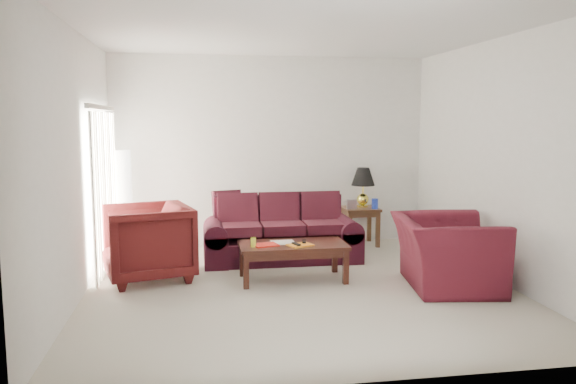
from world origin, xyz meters
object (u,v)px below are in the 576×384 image
object	(u,v)px
armchair_left	(147,242)
coffee_table	(293,262)
sofa	(281,229)
floor_lamp	(124,202)
end_table	(360,226)
armchair_right	(446,252)

from	to	relation	value
armchair_left	coffee_table	bearing A→B (deg)	64.82
sofa	floor_lamp	distance (m)	2.38
end_table	armchair_right	world-z (taller)	armchair_right
end_table	armchair_left	distance (m)	3.54
sofa	coffee_table	bearing A→B (deg)	-94.22
floor_lamp	armchair_right	distance (m)	4.65
end_table	coffee_table	bearing A→B (deg)	-127.84
floor_lamp	armchair_right	xyz separation A→B (m)	(4.00, -2.33, -0.37)
floor_lamp	armchair_left	xyz separation A→B (m)	(0.43, -1.43, -0.31)
floor_lamp	armchair_right	world-z (taller)	floor_lamp
armchair_right	floor_lamp	bearing A→B (deg)	68.19
sofa	end_table	distance (m)	1.62
end_table	armchair_left	size ratio (longest dim) A/B	0.58
end_table	armchair_left	bearing A→B (deg)	-155.10
end_table	armchair_right	size ratio (longest dim) A/B	0.47
armchair_right	coffee_table	world-z (taller)	armchair_right
armchair_left	sofa	bearing A→B (deg)	95.95
sofa	end_table	size ratio (longest dim) A/B	3.63
sofa	coffee_table	xyz separation A→B (m)	(-0.01, -1.02, -0.22)
end_table	armchair_left	world-z (taller)	armchair_left
floor_lamp	armchair_left	size ratio (longest dim) A/B	1.50
armchair_left	coffee_table	xyz separation A→B (m)	(1.80, -0.33, -0.24)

